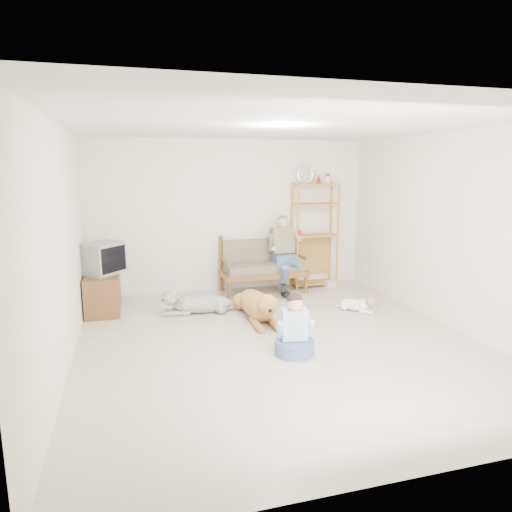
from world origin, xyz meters
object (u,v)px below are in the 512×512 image
object	(u,v)px
loveseat	(262,265)
golden_retriever	(258,305)
etagere	(314,234)
tv_stand	(103,293)

from	to	relation	value
loveseat	golden_retriever	size ratio (longest dim) A/B	0.91
etagere	loveseat	bearing A→B (deg)	-173.89
loveseat	etagere	xyz separation A→B (m)	(1.05, 0.11, 0.50)
tv_stand	etagere	bearing A→B (deg)	10.11
loveseat	etagere	world-z (taller)	etagere
etagere	golden_retriever	size ratio (longest dim) A/B	1.34
loveseat	etagere	bearing A→B (deg)	4.76
loveseat	tv_stand	distance (m)	2.78
loveseat	tv_stand	world-z (taller)	loveseat
etagere	tv_stand	xyz separation A→B (m)	(-3.77, -0.61, -0.69)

